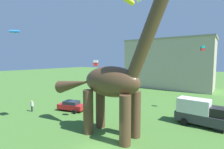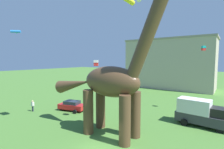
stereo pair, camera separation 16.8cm
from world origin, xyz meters
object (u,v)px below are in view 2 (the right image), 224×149
parked_box_truck (200,112)px  kite_high_left (131,0)px  dinosaur_sculpture (111,82)px  parked_sedan_left (72,105)px  kite_far_left (96,63)px  kite_mid_right (16,32)px  kite_mid_center (204,48)px  person_strolling_adult (33,105)px

parked_box_truck → kite_high_left: 16.07m
dinosaur_sculpture → parked_sedan_left: 11.63m
kite_far_left → dinosaur_sculpture: bearing=-30.4°
kite_mid_right → kite_far_left: (15.28, 2.17, -5.01)m
parked_box_truck → kite_mid_right: kite_mid_right is taller
dinosaur_sculpture → kite_high_left: dinosaur_sculpture is taller
kite_mid_center → kite_high_left: bearing=-127.6°
dinosaur_sculpture → parked_sedan_left: size_ratio=3.50×
person_strolling_adult → kite_mid_right: 12.39m
parked_sedan_left → kite_mid_right: 15.33m
parked_box_truck → kite_mid_center: 9.98m
kite_mid_center → kite_mid_right: size_ratio=0.43×
parked_box_truck → kite_far_left: 14.03m
dinosaur_sculpture → kite_mid_center: (6.73, 14.14, 3.94)m
parked_sedan_left → parked_box_truck: parked_box_truck is taller
person_strolling_adult → kite_far_left: kite_far_left is taller
kite_far_left → kite_high_left: bearing=36.8°
dinosaur_sculpture → kite_mid_center: size_ratio=23.32×
dinosaur_sculpture → kite_mid_right: (-19.15, 0.11, 6.85)m
kite_mid_right → kite_mid_center: bearing=28.5°
parked_box_truck → person_strolling_adult: (-22.01, -8.39, -0.61)m
kite_mid_right → kite_far_left: kite_mid_right is taller
person_strolling_adult → kite_mid_center: bearing=-93.6°
dinosaur_sculpture → kite_mid_right: 20.34m
person_strolling_adult → kite_high_left: kite_high_left is taller
kite_mid_right → person_strolling_adult: bearing=-3.7°
kite_high_left → kite_mid_right: 19.55m
kite_far_left → kite_mid_right: bearing=-171.9°
person_strolling_adult → kite_high_left: bearing=-107.9°
dinosaur_sculpture → kite_high_left: 10.77m
parked_box_truck → kite_high_left: kite_high_left is taller
parked_box_truck → kite_high_left: (-7.80, -3.33, 13.66)m
kite_mid_center → dinosaur_sculpture: bearing=-115.5°
parked_sedan_left → kite_high_left: size_ratio=1.90×
person_strolling_adult → kite_mid_center: kite_mid_center is taller
kite_high_left → parked_box_truck: bearing=23.1°
parked_sedan_left → kite_high_left: kite_high_left is taller
dinosaur_sculpture → parked_sedan_left: dinosaur_sculpture is taller
person_strolling_adult → kite_high_left: size_ratio=0.72×
kite_far_left → parked_sedan_left: bearing=168.0°
parked_sedan_left → person_strolling_adult: bearing=-155.4°
kite_mid_center → kite_high_left: size_ratio=0.28×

